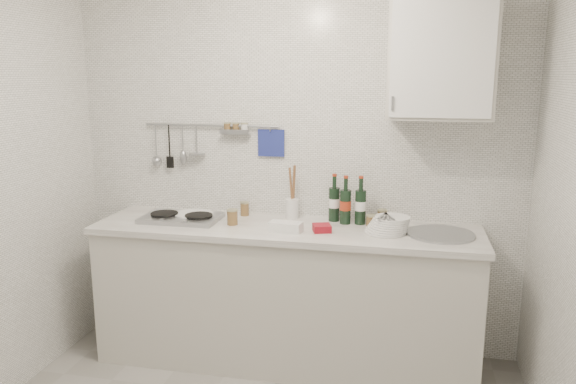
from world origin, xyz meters
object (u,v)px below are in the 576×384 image
(plate_stack_hob, at_px, (193,216))
(utensil_crock, at_px, (292,206))
(wall_cabinet, at_px, (441,59))
(plate_stack_sink, at_px, (389,225))
(wine_bottles, at_px, (347,199))

(plate_stack_hob, bearing_deg, utensil_crock, 13.42)
(wall_cabinet, bearing_deg, utensil_crock, 174.28)
(wall_cabinet, distance_m, plate_stack_hob, 1.85)
(wall_cabinet, relative_size, plate_stack_sink, 2.56)
(wall_cabinet, distance_m, plate_stack_sink, 1.02)
(wine_bottles, bearing_deg, wall_cabinet, -4.77)
(plate_stack_hob, height_order, wine_bottles, wine_bottles)
(utensil_crock, bearing_deg, wall_cabinet, -5.72)
(wine_bottles, xyz_separation_m, utensil_crock, (-0.37, 0.05, -0.07))
(plate_stack_sink, distance_m, utensil_crock, 0.68)
(wall_cabinet, xyz_separation_m, plate_stack_sink, (-0.26, -0.12, -0.98))
(wall_cabinet, relative_size, utensil_crock, 1.95)
(plate_stack_hob, xyz_separation_m, wine_bottles, (1.01, 0.11, 0.14))
(wall_cabinet, relative_size, wine_bottles, 2.26)
(wall_cabinet, xyz_separation_m, utensil_crock, (-0.90, 0.09, -0.95))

